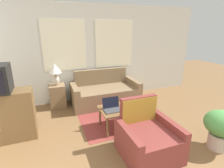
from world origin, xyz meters
name	(u,v)px	position (x,y,z in m)	size (l,w,h in m)	color
wall_back	(93,53)	(0.00, 4.11, 1.31)	(6.51, 0.06, 2.60)	silver
rug	(110,113)	(0.06, 2.94, 0.00)	(1.53, 1.99, 0.01)	brown
couch	(105,93)	(0.16, 3.64, 0.27)	(1.79, 0.90, 0.88)	#846B4C
armchair	(147,139)	(0.13, 1.43, 0.27)	(0.85, 0.84, 0.89)	brown
tv_dresser	(0,117)	(-2.13, 2.67, 0.47)	(1.15, 0.45, 0.93)	brown
side_table	(58,96)	(-1.08, 3.81, 0.30)	(0.39, 0.39, 0.60)	#937551
table_lamp	(55,71)	(-1.08, 3.81, 0.95)	(0.31, 0.31, 0.55)	beige
coffee_table	(121,110)	(0.06, 2.31, 0.38)	(0.85, 0.59, 0.43)	brown
laptop	(112,107)	(-0.14, 2.30, 0.49)	(0.34, 0.28, 0.23)	#47474C
cup_navy	(126,104)	(0.19, 2.37, 0.48)	(0.09, 0.09, 0.10)	white
snack_bowl	(134,108)	(0.29, 2.18, 0.46)	(0.17, 0.17, 0.06)	teal
book_red	(131,102)	(0.36, 2.45, 0.45)	(0.19, 0.18, 0.04)	#B23D38
potted_plant	(221,126)	(1.36, 1.10, 0.42)	(0.56, 0.56, 0.69)	#BCB2A3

